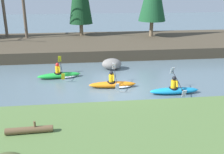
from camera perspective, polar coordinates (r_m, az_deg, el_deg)
name	(u,v)px	position (r m, az deg, el deg)	size (l,w,h in m)	color
ground_plane	(116,90)	(14.87, 0.82, -2.85)	(90.00, 90.00, 0.00)	slate
riverbank_near	(141,153)	(9.07, 6.41, -16.20)	(44.00, 7.06, 0.66)	#56753D
riverbank_far	(101,44)	(24.68, -2.36, 7.10)	(44.00, 9.09, 0.87)	#473D2D
bare_tree_mid_downstream	(4,5)	(27.82, -22.52, 14.20)	(3.50, 3.46, 6.35)	brown
bare_tree_downstream	(24,1)	(26.49, -18.69, 15.41)	(3.99, 3.94, 7.28)	brown
kayaker_lead	(175,90)	(14.70, 13.45, -2.73)	(2.77, 2.06, 1.20)	#1993D6
kayaker_middle	(114,84)	(15.21, 0.50, -1.53)	(2.77, 2.06, 1.20)	orange
kayaker_trailing	(61,75)	(17.12, -11.10, 0.49)	(2.80, 2.07, 1.20)	green
boulder_midstream	(112,64)	(18.48, -0.06, 2.86)	(1.37, 1.08, 0.78)	gray
driftwood_log	(29,130)	(9.83, -17.53, -10.93)	(1.64, 0.31, 0.44)	brown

